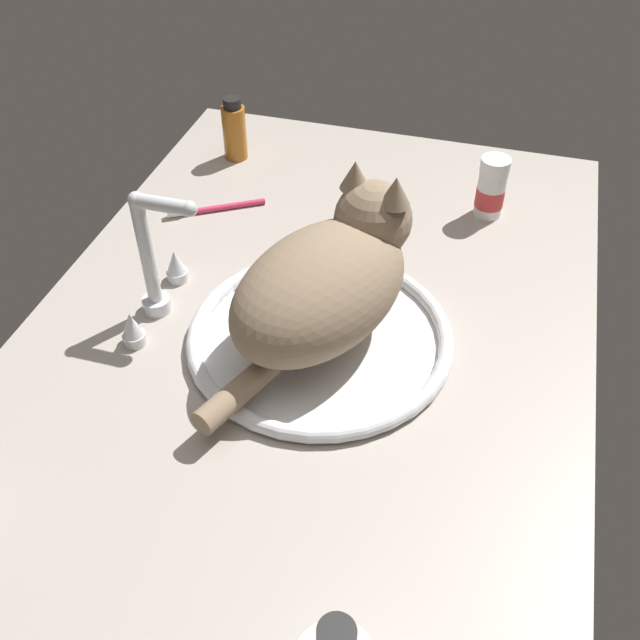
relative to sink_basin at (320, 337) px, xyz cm
name	(u,v)px	position (x,y,z in cm)	size (l,w,h in cm)	color
countertop	(306,339)	(1.54, 2.43, -2.40)	(116.69, 77.39, 3.00)	#ADA399
sink_basin	(320,337)	(0.00, 0.00, 0.00)	(36.12, 36.12, 2.09)	white
faucet	(154,268)	(0.00, 23.40, 6.77)	(17.35, 10.31, 19.57)	silver
cat	(330,278)	(1.94, -0.79, 8.95)	(37.73, 27.15, 19.42)	#8C755B
amber_bottle	(234,130)	(43.18, 28.44, 4.54)	(4.28, 4.28, 11.59)	#B2661E
pill_bottle	(491,189)	(37.05, -18.37, 3.94)	(4.77, 4.77, 10.42)	white
toothbrush	(214,208)	(25.39, 25.73, -0.27)	(9.48, 14.64, 1.70)	#D83359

